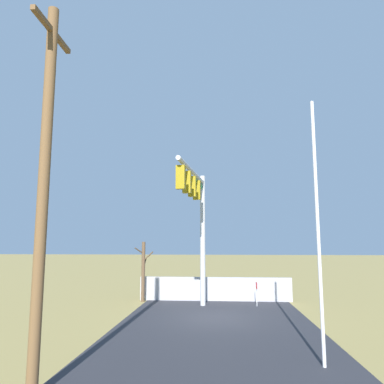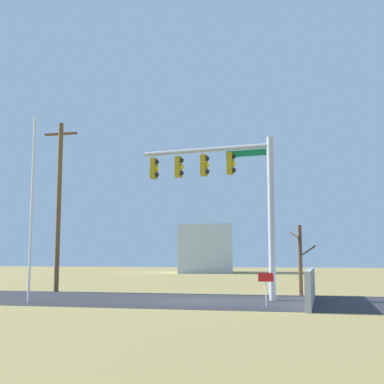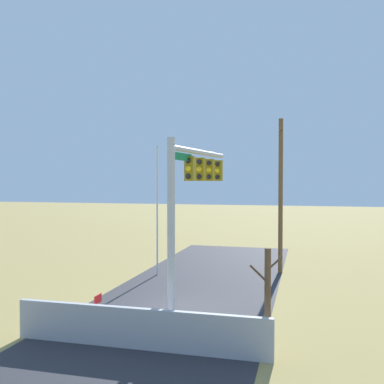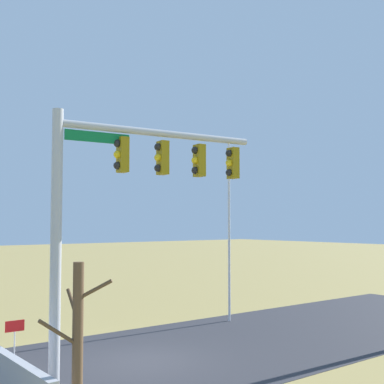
{
  "view_description": "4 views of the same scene",
  "coord_description": "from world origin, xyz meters",
  "px_view_note": "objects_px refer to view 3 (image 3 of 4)",
  "views": [
    {
      "loc": [
        -16.57,
        -0.19,
        3.33
      ],
      "look_at": [
        -0.5,
        1.04,
        5.58
      ],
      "focal_mm": 33.56,
      "sensor_mm": 36.0,
      "label": 1
    },
    {
      "loc": [
        5.06,
        -21.97,
        1.76
      ],
      "look_at": [
        -0.54,
        0.92,
        4.69
      ],
      "focal_mm": 49.76,
      "sensor_mm": 36.0,
      "label": 2
    },
    {
      "loc": [
        17.73,
        5.3,
        5.43
      ],
      "look_at": [
        -0.47,
        0.59,
        4.95
      ],
      "focal_mm": 41.16,
      "sensor_mm": 36.0,
      "label": 3
    },
    {
      "loc": [
        8.18,
        12.93,
        4.06
      ],
      "look_at": [
        -0.61,
        1.67,
        4.93
      ],
      "focal_mm": 47.69,
      "sensor_mm": 36.0,
      "label": 4
    }
  ],
  "objects_px": {
    "open_sign": "(98,303)",
    "utility_pole": "(281,193)",
    "bare_tree": "(268,300)",
    "signal_mast": "(191,192)",
    "flagpole": "(157,210)"
  },
  "relations": [
    {
      "from": "utility_pole",
      "to": "open_sign",
      "type": "height_order",
      "value": "utility_pole"
    },
    {
      "from": "bare_tree",
      "to": "flagpole",
      "type": "bearing_deg",
      "value": -145.05
    },
    {
      "from": "bare_tree",
      "to": "signal_mast",
      "type": "bearing_deg",
      "value": -131.94
    },
    {
      "from": "utility_pole",
      "to": "open_sign",
      "type": "distance_m",
      "value": 13.62
    },
    {
      "from": "flagpole",
      "to": "open_sign",
      "type": "bearing_deg",
      "value": 5.31
    },
    {
      "from": "signal_mast",
      "to": "bare_tree",
      "type": "bearing_deg",
      "value": 48.06
    },
    {
      "from": "utility_pole",
      "to": "open_sign",
      "type": "relative_size",
      "value": 7.44
    },
    {
      "from": "signal_mast",
      "to": "open_sign",
      "type": "distance_m",
      "value": 5.43
    },
    {
      "from": "signal_mast",
      "to": "utility_pole",
      "type": "xyz_separation_m",
      "value": [
        -9.73,
        2.94,
        -0.28
      ]
    },
    {
      "from": "signal_mast",
      "to": "flagpole",
      "type": "height_order",
      "value": "flagpole"
    },
    {
      "from": "signal_mast",
      "to": "utility_pole",
      "type": "height_order",
      "value": "utility_pole"
    },
    {
      "from": "bare_tree",
      "to": "utility_pole",
      "type": "bearing_deg",
      "value": -178.67
    },
    {
      "from": "flagpole",
      "to": "open_sign",
      "type": "xyz_separation_m",
      "value": [
        9.19,
        0.85,
        -2.82
      ]
    },
    {
      "from": "open_sign",
      "to": "utility_pole",
      "type": "bearing_deg",
      "value": 152.78
    },
    {
      "from": "flagpole",
      "to": "open_sign",
      "type": "distance_m",
      "value": 9.65
    }
  ]
}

